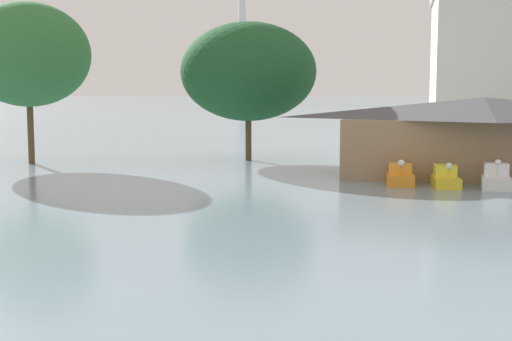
% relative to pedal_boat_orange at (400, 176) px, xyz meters
% --- Properties ---
extents(pedal_boat_orange, '(1.67, 2.56, 1.57)m').
position_rel_pedal_boat_orange_xyz_m(pedal_boat_orange, '(0.00, 0.00, 0.00)').
color(pedal_boat_orange, orange).
rests_on(pedal_boat_orange, ground).
extents(pedal_boat_yellow, '(1.63, 2.74, 1.50)m').
position_rel_pedal_boat_orange_xyz_m(pedal_boat_yellow, '(2.53, -0.42, -0.00)').
color(pedal_boat_yellow, yellow).
rests_on(pedal_boat_yellow, ground).
extents(pedal_boat_white, '(1.69, 2.31, 1.74)m').
position_rel_pedal_boat_orange_xyz_m(pedal_boat_white, '(5.26, -0.63, 0.07)').
color(pedal_boat_white, white).
rests_on(pedal_boat_white, ground).
extents(boathouse, '(18.90, 8.87, 5.05)m').
position_rel_pedal_boat_orange_xyz_m(boathouse, '(5.12, 5.09, 2.14)').
color(boathouse, '#9E7F5B').
rests_on(boathouse, ground).
extents(shoreline_tree_tall_left, '(9.23, 9.23, 12.04)m').
position_rel_pedal_boat_orange_xyz_m(shoreline_tree_tall_left, '(-27.31, 6.51, 7.65)').
color(shoreline_tree_tall_left, brown).
rests_on(shoreline_tree_tall_left, ground).
extents(shoreline_tree_mid, '(10.63, 10.63, 10.83)m').
position_rel_pedal_boat_orange_xyz_m(shoreline_tree_mid, '(-11.79, 12.31, 6.47)').
color(shoreline_tree_mid, brown).
rests_on(shoreline_tree_mid, ground).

